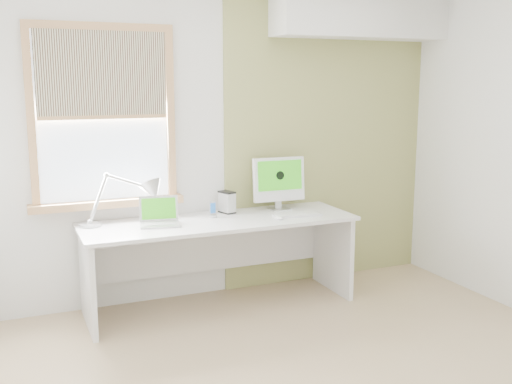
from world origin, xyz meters
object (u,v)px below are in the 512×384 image
desk_lamp (142,195)px  imac (279,180)px  laptop (159,218)px  external_drive (227,202)px  desk (217,241)px

desk_lamp → imac: imac is taller
desk_lamp → laptop: 0.24m
desk_lamp → external_drive: desk_lamp is taller
desk_lamp → laptop: size_ratio=2.13×
desk → external_drive: external_drive is taller
desk → desk_lamp: 0.72m
desk_lamp → imac: size_ratio=1.56×
desk_lamp → desk: bearing=-11.5°
external_drive → desk: bearing=-132.2°
imac → laptop: bearing=-172.5°
laptop → desk: bearing=2.8°
imac → desk: bearing=-168.9°
desk → desk_lamp: size_ratio=3.05×
desk → desk_lamp: bearing=168.5°
desk_lamp → external_drive: 0.74m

